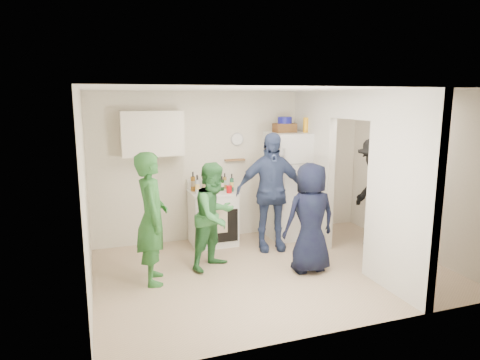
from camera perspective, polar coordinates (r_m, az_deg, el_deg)
name	(u,v)px	position (r m, az deg, el deg)	size (l,w,h in m)	color
floor	(272,271)	(6.17, 4.28, -11.95)	(4.80, 4.80, 0.00)	tan
wall_back	(234,165)	(7.37, -0.80, 1.98)	(4.80, 4.80, 0.00)	silver
wall_front	(342,216)	(4.34, 13.43, -4.71)	(4.80, 4.80, 0.00)	silver
wall_left	(85,197)	(5.34, -19.92, -2.14)	(3.40, 3.40, 0.00)	silver
wall_right	(417,174)	(7.10, 22.53, 0.79)	(3.40, 3.40, 0.00)	silver
ceiling	(275,90)	(5.69, 4.64, 11.93)	(4.80, 4.80, 0.00)	white
partition_pier_back	(313,167)	(7.30, 9.68, 1.74)	(0.12, 1.20, 2.50)	silver
partition_pier_front	(401,194)	(5.51, 20.68, -1.81)	(0.12, 1.20, 2.50)	silver
partition_header	(353,105)	(6.27, 14.87, 9.68)	(0.12, 1.00, 0.40)	silver
stove	(213,218)	(7.10, -3.63, -5.04)	(0.75, 0.62, 0.89)	white
upper_cabinet	(152,133)	(6.81, -11.65, 6.10)	(0.95, 0.34, 0.70)	silver
fridge	(290,185)	(7.43, 6.68, -0.68)	(0.75, 0.73, 1.82)	silver
wicker_basket	(285,128)	(7.30, 5.97, 6.93)	(0.35, 0.25, 0.15)	brown
blue_bowl	(285,120)	(7.30, 5.99, 7.95)	(0.24, 0.24, 0.11)	navy
yellow_cup_stack_top	(306,125)	(7.31, 8.77, 7.26)	(0.09, 0.09, 0.25)	#F9AB14
wall_clock	(237,139)	(7.31, -0.39, 5.46)	(0.22, 0.22, 0.03)	white
spice_shelf	(235,160)	(7.31, -0.68, 2.70)	(0.35, 0.08, 0.03)	olive
nook_window	(409,146)	(7.18, 21.60, 4.19)	(0.03, 0.70, 0.80)	black
nook_window_frame	(408,146)	(7.17, 21.50, 4.19)	(0.04, 0.76, 0.86)	white
nook_valance	(408,124)	(7.13, 21.55, 6.98)	(0.04, 0.82, 0.18)	white
yellow_cup_stack_stove	(209,187)	(6.73, -4.17, -0.93)	(0.09, 0.09, 0.25)	gold
red_cup	(229,189)	(6.85, -1.46, -1.24)	(0.09, 0.09, 0.12)	#B60C11
person_green_left	(152,218)	(5.65, -11.66, -5.03)	(0.63, 0.41, 1.73)	#2E7337
person_green_center	(215,216)	(6.05, -3.39, -4.79)	(0.74, 0.58, 1.52)	#3C8843
person_denim	(270,192)	(6.75, 4.06, -1.59)	(1.10, 0.46, 1.87)	navy
person_navy	(310,218)	(5.99, 9.36, -5.00)	(0.75, 0.49, 1.54)	black
person_nook	(376,193)	(7.13, 17.68, -1.72)	(1.16, 0.67, 1.80)	black
bottle_a	(193,181)	(7.00, -6.29, -0.20)	(0.08, 0.08, 0.32)	brown
bottle_b	(204,184)	(6.86, -4.84, -0.59)	(0.06, 0.06, 0.28)	#153F1A
bottle_c	(205,182)	(7.08, -4.73, -0.30)	(0.06, 0.06, 0.26)	#A8B1B7
bottle_d	(215,184)	(6.93, -3.40, -0.50)	(0.06, 0.06, 0.27)	#5D3F10
bottle_e	(216,180)	(7.16, -3.16, 0.04)	(0.07, 0.07, 0.31)	#9CA4AD
bottle_f	(222,183)	(7.03, -2.45, -0.43)	(0.08, 0.08, 0.24)	#133414
bottle_g	(225,181)	(7.18, -2.04, -0.11)	(0.06, 0.06, 0.26)	#A47C35
bottle_h	(197,185)	(6.78, -5.72, -0.61)	(0.07, 0.07, 0.31)	#A8AEB4
bottle_i	(215,180)	(7.06, -3.39, -0.06)	(0.07, 0.07, 0.32)	#50230D
bottle_j	(232,183)	(6.94, -1.11, -0.36)	(0.06, 0.06, 0.29)	#1F5D3D
bottle_k	(198,184)	(6.94, -5.66, -0.51)	(0.06, 0.06, 0.27)	brown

